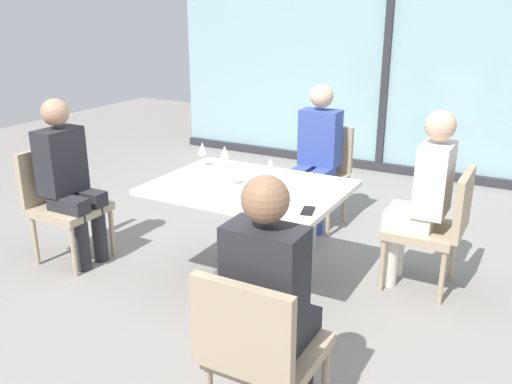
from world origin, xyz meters
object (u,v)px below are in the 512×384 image
Objects in this scene: chair_near_window at (321,170)px; person_near_window at (317,150)px; person_far_right at (424,192)px; wine_glass_1 at (202,149)px; wine_glass_3 at (233,167)px; coffee_cup at (247,192)px; person_front_right at (271,294)px; chair_side_end at (61,198)px; wine_glass_0 at (271,165)px; cell_phone_on_table at (308,211)px; dining_table_main at (249,209)px; chair_front_right at (259,347)px; wine_glass_2 at (225,153)px; person_side_end at (68,175)px; handbag_1 at (298,228)px; chair_far_right at (437,223)px.

person_near_window reaches higher than chair_near_window.
person_far_right is 6.81× the size of wine_glass_1.
wine_glass_3 reaches higher than coffee_cup.
person_near_window is (-0.79, 2.40, 0.00)m from person_front_right.
wine_glass_0 is at bearing 15.85° from chair_side_end.
chair_side_end is 1.60m from coffee_cup.
person_front_right is (2.24, -0.86, 0.20)m from chair_side_end.
chair_near_window is 1.58m from coffee_cup.
person_front_right is 8.75× the size of cell_phone_on_table.
wine_glass_3 reaches higher than chair_side_end.
chair_front_right is (0.79, -1.31, -0.06)m from dining_table_main.
person_side_end is at bearing -150.31° from wine_glass_2.
wine_glass_0 reaches higher than chair_side_end.
wine_glass_2 is (0.20, -0.01, 0.00)m from wine_glass_1.
wine_glass_3 is at bearing -33.65° from wine_glass_1.
chair_side_end is at bearing 159.12° from person_front_right.
wine_glass_3 reaches higher than chair_front_right.
coffee_cup is at bearing -36.18° from wine_glass_1.
chair_near_window is at bearing 107.36° from person_front_right.
person_front_right is at bearing -90.33° from cell_phone_on_table.
person_side_end is 4.20× the size of handbag_1.
wine_glass_0 reaches higher than chair_near_window.
handbag_1 is at bearing 54.34° from wine_glass_2.
person_front_right is (-0.00, 0.11, 0.20)m from chair_front_right.
wine_glass_3 is 1.09m from handbag_1.
wine_glass_0 is 1.00× the size of wine_glass_2.
wine_glass_3 is at bearing -49.82° from wine_glass_2.
person_side_end and person_far_right have the same top height.
person_front_right and person_near_window have the same top height.
wine_glass_0 is (-0.67, 1.30, 0.16)m from person_front_right.
wine_glass_0 and wine_glass_3 have the same top height.
person_side_end is at bearing -160.23° from person_far_right.
wine_glass_1 is (-0.65, 0.14, 0.00)m from wine_glass_0.
wine_glass_1 is (-1.32, 1.44, 0.16)m from person_front_right.
chair_side_end is 1.31m from wine_glass_2.
wine_glass_2 and wine_glass_3 have the same top height.
person_side_end is at bearing 168.11° from cell_phone_on_table.
person_side_end is 6.81× the size of wine_glass_1.
chair_front_right is at bearing -58.10° from coffee_cup.
wine_glass_0 is at bearing -84.66° from chair_near_window.
wine_glass_1 is (-0.54, 0.24, 0.31)m from dining_table_main.
chair_side_end is 0.69× the size of person_far_right.
wine_glass_0 is 0.59m from cell_phone_on_table.
cell_phone_on_table is (0.44, -0.37, -0.13)m from wine_glass_0.
dining_table_main is 1.28m from chair_far_right.
wine_glass_1 is at bearing -170.70° from chair_far_right.
coffee_cup is (-0.94, -0.76, 0.08)m from person_far_right.
person_far_right is at bearing 18.97° from chair_side_end.
chair_front_right reaches higher than cell_phone_on_table.
wine_glass_2 is 0.66m from coffee_cup.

